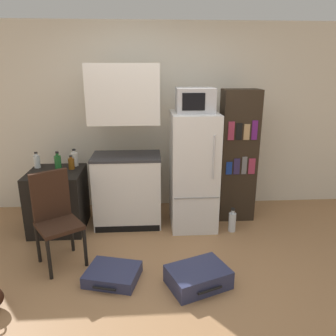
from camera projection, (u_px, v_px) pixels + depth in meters
name	position (u px, v px, depth m)	size (l,w,h in m)	color
ground_plane	(165.00, 286.00, 3.07)	(24.00, 24.00, 0.00)	#A3754C
wall_back	(171.00, 118.00, 4.61)	(6.40, 0.10, 2.55)	silver
side_table	(58.00, 200.00, 4.09)	(0.65, 0.67, 0.76)	black
kitchen_hutch	(126.00, 155.00, 4.05)	(0.85, 0.52, 2.01)	white
refrigerator	(193.00, 171.00, 4.10)	(0.56, 0.68, 1.45)	white
microwave	(195.00, 100.00, 3.84)	(0.45, 0.35, 0.29)	#B7B7BC
bookshelf	(238.00, 156.00, 4.26)	(0.46, 0.32, 1.71)	#2D2319
bottle_milk_white	(75.00, 159.00, 4.17)	(0.09, 0.09, 0.22)	white
bottle_green_tall	(58.00, 163.00, 3.95)	(0.08, 0.08, 0.25)	#1E6028
bottle_clear_short	(37.00, 161.00, 4.09)	(0.08, 0.08, 0.20)	silver
bottle_amber_beer	(71.00, 163.00, 4.04)	(0.07, 0.07, 0.17)	brown
bowl	(43.00, 175.00, 3.78)	(0.12, 0.12, 0.03)	silver
chair	(55.00, 212.00, 3.34)	(0.55, 0.55, 0.97)	black
suitcase_large_flat	(198.00, 277.00, 3.07)	(0.65, 0.56, 0.18)	navy
suitcase_small_flat	(113.00, 274.00, 3.16)	(0.57, 0.51, 0.11)	navy
water_bottle_front	(232.00, 221.00, 4.07)	(0.09, 0.09, 0.31)	silver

